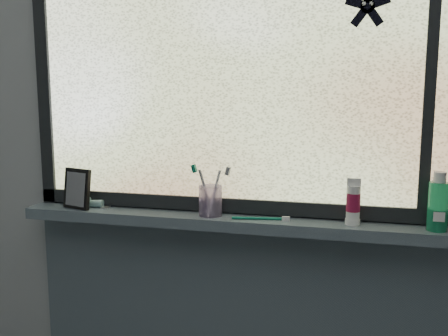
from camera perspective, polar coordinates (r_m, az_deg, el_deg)
wall_back at (r=1.78m, az=2.40°, el=2.16°), size 3.00×0.01×2.50m
windowsill at (r=1.75m, az=1.84°, el=-6.25°), size 1.62×0.14×0.04m
window_pane at (r=1.75m, az=2.30°, el=11.24°), size 1.50×0.01×1.00m
frame_bottom at (r=1.79m, az=2.18°, el=-4.32°), size 1.60×0.03×0.05m
frame_left at (r=2.05m, az=-19.85°, el=10.38°), size 0.05×0.03×1.10m
frame_mullion at (r=1.72m, az=22.58°, el=10.62°), size 0.03×0.03×1.00m
starfish_sticker at (r=1.72m, az=16.09°, el=17.34°), size 0.15×0.02×0.15m
vanity_mirror at (r=1.94m, az=-16.44°, el=-2.28°), size 0.13×0.09×0.15m
toothpaste_tube at (r=1.96m, az=-15.38°, el=-3.79°), size 0.21×0.09×0.04m
toothbrush_cup at (r=1.76m, az=-1.57°, el=-3.76°), size 0.08×0.08×0.11m
toothbrush_lying at (r=1.72m, az=3.81°, el=-5.68°), size 0.21×0.05×0.01m
mouthwash_bottle at (r=1.70m, az=23.29°, el=-3.53°), size 0.06×0.06×0.15m
cream_tube at (r=1.69m, az=14.56°, el=-3.58°), size 0.05×0.05×0.11m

